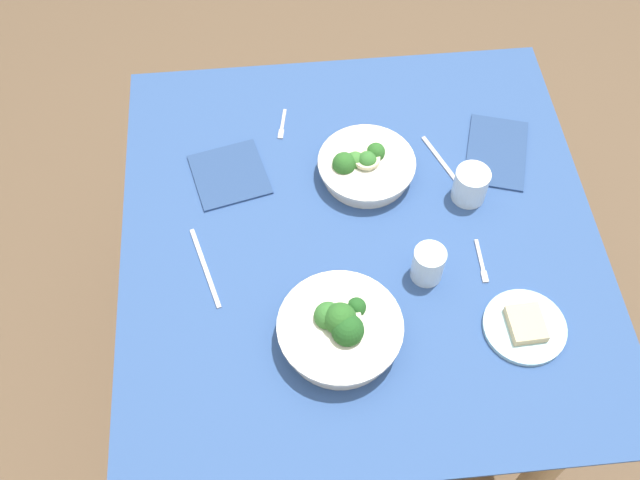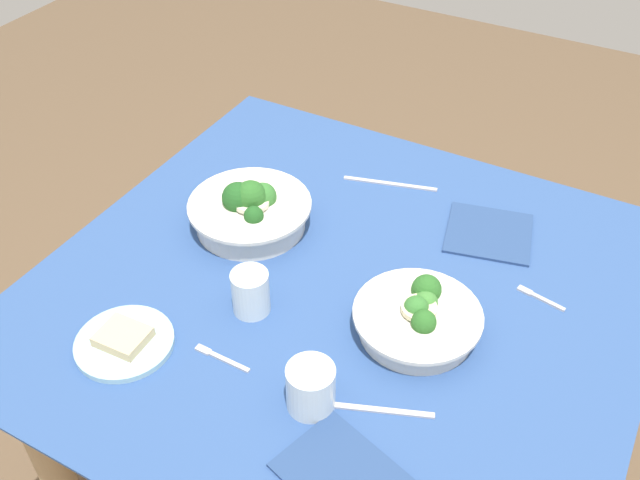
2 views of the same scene
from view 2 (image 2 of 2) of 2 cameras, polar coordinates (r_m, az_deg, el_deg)
The scene contains 11 objects.
dining_table at distance 1.47m, azimuth 1.55°, elevation -7.14°, with size 1.13×1.09×0.74m.
broccoli_bowl_far at distance 1.30m, azimuth 7.79°, elevation -6.15°, with size 0.23×0.23×0.08m.
broccoli_bowl_near at distance 1.51m, azimuth -5.58°, elevation 2.36°, with size 0.26×0.26×0.11m.
bread_side_plate at distance 1.32m, azimuth -15.31°, elevation -7.77°, with size 0.18×0.18×0.03m.
water_glass_center at distance 1.32m, azimuth -5.54°, elevation -4.15°, with size 0.07×0.07×0.09m, color silver.
water_glass_side at distance 1.17m, azimuth -0.74°, elevation -11.65°, with size 0.08×0.08×0.09m, color silver.
fork_by_far_bowl at distance 1.27m, azimuth -7.97°, elevation -9.24°, with size 0.11×0.01×0.00m.
fork_by_near_bowl at distance 1.42m, azimuth 16.99°, elevation -4.38°, with size 0.10×0.03×0.00m.
table_knife_left at distance 1.65m, azimuth 5.60°, elevation 4.48°, with size 0.21×0.01×0.00m, color #B7B7BC.
table_knife_right at distance 1.20m, azimuth 4.57°, elevation -13.31°, with size 0.19×0.01×0.00m, color #B7B7BC.
napkin_folded_upper at distance 1.54m, azimuth 13.28°, elevation 0.55°, with size 0.17×0.17×0.01m, color navy.
Camera 2 is at (-0.44, 0.89, 1.71)m, focal length 40.24 mm.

